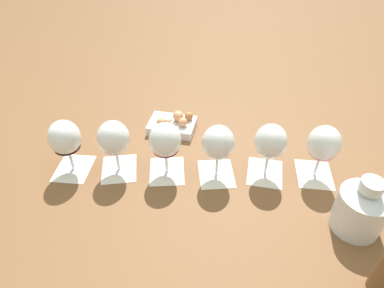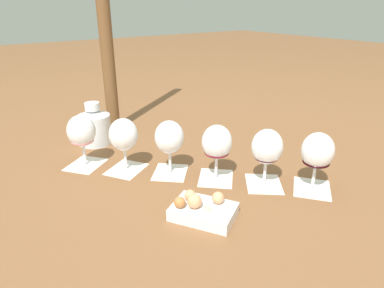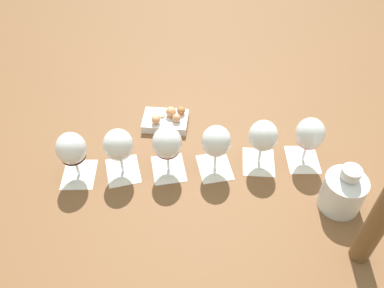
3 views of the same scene
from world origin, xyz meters
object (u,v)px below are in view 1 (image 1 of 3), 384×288
(wine_glass_4, at_px, (114,140))
(wine_glass_2, at_px, (218,145))
(wine_glass_5, at_px, (65,139))
(ceramic_vase, at_px, (361,208))
(wine_glass_0, at_px, (323,145))
(snack_dish, at_px, (173,124))
(wine_glass_3, at_px, (165,142))
(wine_glass_1, at_px, (270,144))

(wine_glass_4, bearing_deg, wine_glass_2, 129.54)
(wine_glass_5, height_order, ceramic_vase, wine_glass_5)
(wine_glass_0, height_order, wine_glass_4, same)
(wine_glass_4, xyz_separation_m, snack_dish, (-0.24, -0.02, -0.09))
(wine_glass_2, relative_size, wine_glass_3, 1.00)
(ceramic_vase, bearing_deg, wine_glass_4, -64.55)
(wine_glass_2, bearing_deg, wine_glass_1, 135.74)
(wine_glass_0, distance_m, wine_glass_5, 0.69)
(ceramic_vase, bearing_deg, snack_dish, -86.84)
(wine_glass_5, bearing_deg, wine_glass_0, 131.69)
(wine_glass_1, relative_size, wine_glass_4, 1.00)
(wine_glass_0, relative_size, snack_dish, 0.90)
(wine_glass_2, xyz_separation_m, wine_glass_5, (0.27, -0.31, 0.00))
(wine_glass_2, height_order, wine_glass_3, same)
(wine_glass_1, height_order, snack_dish, wine_glass_1)
(wine_glass_2, bearing_deg, wine_glass_4, -50.46)
(wine_glass_0, distance_m, wine_glass_3, 0.42)
(wine_glass_2, distance_m, wine_glass_5, 0.41)
(wine_glass_0, bearing_deg, wine_glass_3, -48.13)
(wine_glass_0, relative_size, ceramic_vase, 1.07)
(snack_dish, bearing_deg, wine_glass_0, 106.24)
(wine_glass_1, bearing_deg, wine_glass_3, -47.63)
(wine_glass_2, xyz_separation_m, wine_glass_4, (0.18, -0.22, -0.00))
(wine_glass_3, bearing_deg, wine_glass_0, 131.87)
(wine_glass_3, distance_m, snack_dish, 0.22)
(wine_glass_4, bearing_deg, wine_glass_1, 131.60)
(wine_glass_3, distance_m, wine_glass_4, 0.14)
(ceramic_vase, height_order, snack_dish, ceramic_vase)
(wine_glass_1, xyz_separation_m, wine_glass_4, (0.28, -0.31, -0.00))
(wine_glass_1, distance_m, snack_dish, 0.35)
(wine_glass_2, bearing_deg, snack_dish, -104.39)
(wine_glass_1, height_order, wine_glass_2, same)
(wine_glass_2, xyz_separation_m, wine_glass_3, (0.09, -0.11, 0.00))
(wine_glass_2, relative_size, wine_glass_5, 1.00)
(wine_glass_3, xyz_separation_m, snack_dish, (-0.15, -0.13, -0.09))
(wine_glass_0, relative_size, wine_glass_2, 1.00)
(wine_glass_1, bearing_deg, wine_glass_4, -48.40)
(wine_glass_0, xyz_separation_m, ceramic_vase, (0.10, 0.16, -0.04))
(wine_glass_1, bearing_deg, ceramic_vase, 88.93)
(wine_glass_3, relative_size, snack_dish, 0.90)
(wine_glass_1, distance_m, wine_glass_5, 0.55)
(wine_glass_0, bearing_deg, snack_dish, -73.76)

